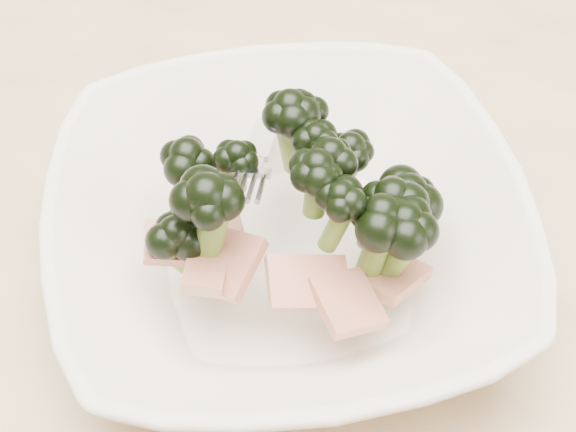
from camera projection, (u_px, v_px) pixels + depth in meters
The scene contains 2 objects.
dining_table at pixel (233, 249), 0.64m from camera, with size 1.20×0.80×0.75m.
broccoli_dish at pixel (290, 227), 0.48m from camera, with size 0.37×0.37×0.12m.
Camera 1 is at (0.14, -0.37, 1.16)m, focal length 50.00 mm.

